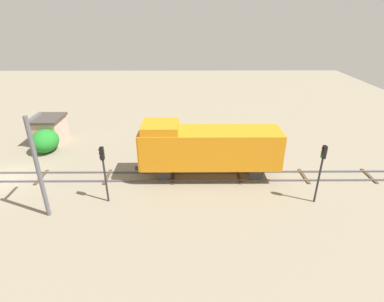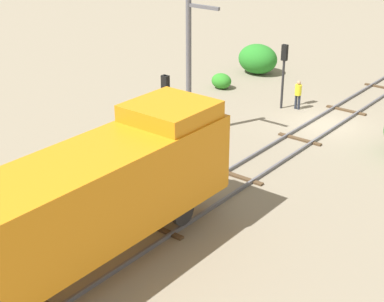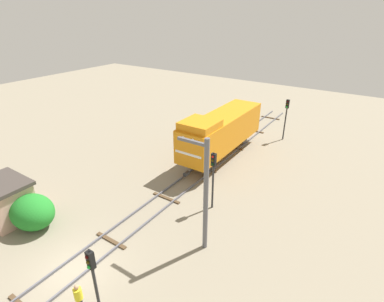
# 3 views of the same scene
# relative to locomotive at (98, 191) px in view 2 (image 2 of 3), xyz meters

# --- Properties ---
(ground_plane) EXTENTS (98.40, 98.40, 0.00)m
(ground_plane) POSITION_rel_locomotive_xyz_m (0.00, -16.48, -2.77)
(ground_plane) COLOR gray
(railway_track) EXTENTS (2.40, 65.60, 0.16)m
(railway_track) POSITION_rel_locomotive_xyz_m (0.00, -16.48, -2.70)
(railway_track) COLOR #595960
(railway_track) RESTS_ON ground
(locomotive) EXTENTS (2.90, 11.60, 4.60)m
(locomotive) POSITION_rel_locomotive_xyz_m (0.00, 0.00, 0.00)
(locomotive) COLOR orange
(locomotive) RESTS_ON railway_track
(traffic_signal_near) EXTENTS (0.32, 0.34, 3.75)m
(traffic_signal_near) POSITION_rel_locomotive_xyz_m (3.20, -17.35, -0.15)
(traffic_signal_near) COLOR #262628
(traffic_signal_near) RESTS_ON ground
(traffic_signal_mid) EXTENTS (0.32, 0.34, 4.28)m
(traffic_signal_mid) POSITION_rel_locomotive_xyz_m (3.40, -7.34, 0.20)
(traffic_signal_mid) COLOR #262628
(traffic_signal_mid) RESTS_ON ground
(worker_near_track) EXTENTS (0.38, 0.38, 1.70)m
(worker_near_track) POSITION_rel_locomotive_xyz_m (2.40, -17.78, -1.78)
(worker_near_track) COLOR #262B38
(worker_near_track) RESTS_ON ground
(catenary_mast) EXTENTS (1.94, 0.28, 7.03)m
(catenary_mast) POSITION_rel_locomotive_xyz_m (4.93, -10.96, 0.98)
(catenary_mast) COLOR #595960
(catenary_mast) RESTS_ON ground
(bush_near) EXTENTS (2.79, 2.28, 2.03)m
(bush_near) POSITION_rel_locomotive_xyz_m (8.15, -22.49, -1.76)
(bush_near) COLOR #277D26
(bush_near) RESTS_ON ground
(bush_mid) EXTENTS (1.34, 1.10, 0.98)m
(bush_mid) POSITION_rel_locomotive_xyz_m (8.12, -18.20, -2.29)
(bush_mid) COLOR #2F8526
(bush_mid) RESTS_ON ground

